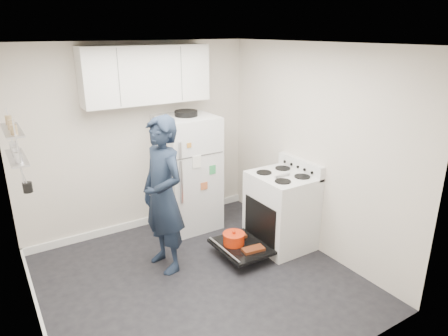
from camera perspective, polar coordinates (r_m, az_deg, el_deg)
room at (r=4.03m, az=-4.60°, el=-1.45°), size 3.21×3.21×2.51m
electric_range at (r=5.09m, az=8.03°, el=-6.12°), size 0.66×0.76×1.10m
open_oven_door at (r=4.91m, az=2.08°, el=-10.69°), size 0.55×0.70×0.21m
refrigerator at (r=5.44m, az=-5.18°, el=-0.62°), size 0.72×0.74×1.64m
upper_cabinets at (r=5.14m, az=-11.05°, el=12.97°), size 1.60×0.33×0.70m
wall_shelf_rack at (r=3.94m, az=-27.70°, el=3.02°), size 0.14×0.60×0.61m
person at (r=4.46m, az=-8.70°, el=-3.92°), size 0.51×0.70×1.78m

